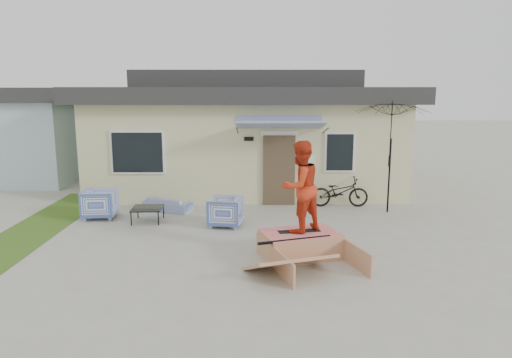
{
  "coord_description": "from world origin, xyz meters",
  "views": [
    {
      "loc": [
        0.25,
        -9.22,
        3.4
      ],
      "look_at": [
        0.3,
        1.8,
        1.3
      ],
      "focal_mm": 32.62,
      "sensor_mm": 36.0,
      "label": 1
    }
  ],
  "objects_px": {
    "bicycle": "(340,189)",
    "armchair_left": "(100,202)",
    "skater": "(300,185)",
    "skateboard": "(299,231)",
    "armchair_right": "(225,210)",
    "skate_ramp": "(300,244)",
    "coffee_table": "(148,215)",
    "loveseat": "(167,202)",
    "patio_umbrella": "(390,151)"
  },
  "relations": [
    {
      "from": "coffee_table",
      "to": "patio_umbrella",
      "type": "xyz_separation_m",
      "value": [
        6.6,
        0.98,
        1.56
      ]
    },
    {
      "from": "loveseat",
      "to": "skateboard",
      "type": "bearing_deg",
      "value": 153.58
    },
    {
      "from": "armchair_left",
      "to": "coffee_table",
      "type": "height_order",
      "value": "armchair_left"
    },
    {
      "from": "skate_ramp",
      "to": "skater",
      "type": "relative_size",
      "value": 1.08
    },
    {
      "from": "armchair_left",
      "to": "coffee_table",
      "type": "relative_size",
      "value": 1.13
    },
    {
      "from": "armchair_right",
      "to": "patio_umbrella",
      "type": "distance_m",
      "value": 4.92
    },
    {
      "from": "patio_umbrella",
      "to": "armchair_left",
      "type": "bearing_deg",
      "value": -175.69
    },
    {
      "from": "armchair_right",
      "to": "patio_umbrella",
      "type": "bearing_deg",
      "value": 115.65
    },
    {
      "from": "bicycle",
      "to": "patio_umbrella",
      "type": "distance_m",
      "value": 1.86
    },
    {
      "from": "skater",
      "to": "skateboard",
      "type": "bearing_deg",
      "value": -127.09
    },
    {
      "from": "bicycle",
      "to": "patio_umbrella",
      "type": "height_order",
      "value": "patio_umbrella"
    },
    {
      "from": "coffee_table",
      "to": "skate_ramp",
      "type": "bearing_deg",
      "value": -34.79
    },
    {
      "from": "loveseat",
      "to": "bicycle",
      "type": "height_order",
      "value": "bicycle"
    },
    {
      "from": "armchair_right",
      "to": "coffee_table",
      "type": "height_order",
      "value": "armchair_right"
    },
    {
      "from": "coffee_table",
      "to": "skater",
      "type": "relative_size",
      "value": 0.41
    },
    {
      "from": "armchair_left",
      "to": "patio_umbrella",
      "type": "xyz_separation_m",
      "value": [
        7.96,
        0.6,
        1.31
      ]
    },
    {
      "from": "armchair_left",
      "to": "patio_umbrella",
      "type": "bearing_deg",
      "value": -90.38
    },
    {
      "from": "coffee_table",
      "to": "skater",
      "type": "height_order",
      "value": "skater"
    },
    {
      "from": "loveseat",
      "to": "skater",
      "type": "xyz_separation_m",
      "value": [
        3.42,
        -3.68,
        1.24
      ]
    },
    {
      "from": "bicycle",
      "to": "skate_ramp",
      "type": "height_order",
      "value": "bicycle"
    },
    {
      "from": "bicycle",
      "to": "skate_ramp",
      "type": "bearing_deg",
      "value": 160.46
    },
    {
      "from": "loveseat",
      "to": "armchair_right",
      "type": "bearing_deg",
      "value": 159.63
    },
    {
      "from": "armchair_left",
      "to": "skateboard",
      "type": "relative_size",
      "value": 1.0
    },
    {
      "from": "bicycle",
      "to": "skateboard",
      "type": "xyz_separation_m",
      "value": [
        -1.6,
        -4.18,
        -0.0
      ]
    },
    {
      "from": "skater",
      "to": "armchair_left",
      "type": "bearing_deg",
      "value": -67.04
    },
    {
      "from": "skate_ramp",
      "to": "skateboard",
      "type": "relative_size",
      "value": 2.33
    },
    {
      "from": "skate_ramp",
      "to": "skateboard",
      "type": "distance_m",
      "value": 0.29
    },
    {
      "from": "bicycle",
      "to": "loveseat",
      "type": "bearing_deg",
      "value": 96.65
    },
    {
      "from": "skate_ramp",
      "to": "skater",
      "type": "xyz_separation_m",
      "value": [
        -0.02,
        0.05,
        1.25
      ]
    },
    {
      "from": "coffee_table",
      "to": "skate_ramp",
      "type": "distance_m",
      "value": 4.58
    },
    {
      "from": "armchair_right",
      "to": "skateboard",
      "type": "distance_m",
      "value": 2.73
    },
    {
      "from": "coffee_table",
      "to": "skate_ramp",
      "type": "relative_size",
      "value": 0.38
    },
    {
      "from": "armchair_right",
      "to": "loveseat",
      "type": "bearing_deg",
      "value": -122.32
    },
    {
      "from": "coffee_table",
      "to": "skate_ramp",
      "type": "xyz_separation_m",
      "value": [
        3.76,
        -2.61,
        0.06
      ]
    },
    {
      "from": "patio_umbrella",
      "to": "skateboard",
      "type": "xyz_separation_m",
      "value": [
        -2.86,
        -3.54,
        -1.21
      ]
    },
    {
      "from": "armchair_left",
      "to": "skateboard",
      "type": "bearing_deg",
      "value": -124.64
    },
    {
      "from": "loveseat",
      "to": "skateboard",
      "type": "distance_m",
      "value": 5.04
    },
    {
      "from": "bicycle",
      "to": "skater",
      "type": "distance_m",
      "value": 4.58
    },
    {
      "from": "armchair_right",
      "to": "skater",
      "type": "height_order",
      "value": "skater"
    },
    {
      "from": "armchair_left",
      "to": "coffee_table",
      "type": "distance_m",
      "value": 1.43
    },
    {
      "from": "skate_ramp",
      "to": "skateboard",
      "type": "bearing_deg",
      "value": 90.0
    },
    {
      "from": "coffee_table",
      "to": "bicycle",
      "type": "distance_m",
      "value": 5.59
    },
    {
      "from": "armchair_right",
      "to": "skater",
      "type": "bearing_deg",
      "value": 46.48
    },
    {
      "from": "armchair_right",
      "to": "skater",
      "type": "relative_size",
      "value": 0.44
    },
    {
      "from": "armchair_left",
      "to": "loveseat",
      "type": "bearing_deg",
      "value": -70.73
    },
    {
      "from": "bicycle",
      "to": "armchair_left",
      "type": "bearing_deg",
      "value": 101.51
    },
    {
      "from": "loveseat",
      "to": "bicycle",
      "type": "bearing_deg",
      "value": -153.74
    },
    {
      "from": "armchair_right",
      "to": "skateboard",
      "type": "height_order",
      "value": "armchair_right"
    },
    {
      "from": "armchair_left",
      "to": "skateboard",
      "type": "xyz_separation_m",
      "value": [
        5.1,
        -2.94,
        0.1
      ]
    },
    {
      "from": "skate_ramp",
      "to": "armchair_right",
      "type": "bearing_deg",
      "value": 109.56
    }
  ]
}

